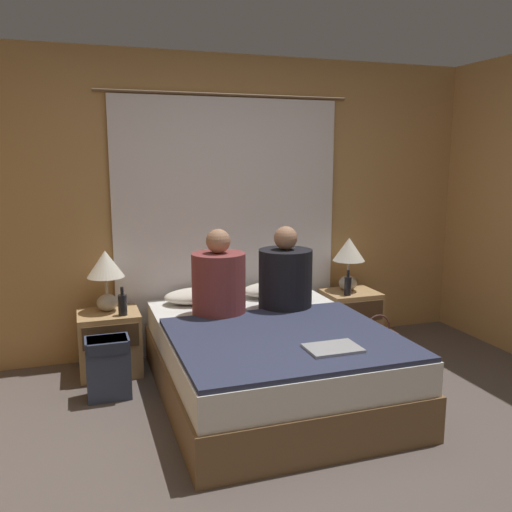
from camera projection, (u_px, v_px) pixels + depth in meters
ground_plane at (330, 466)px, 2.96m from camera, size 16.00×16.00×0.00m
wall_back at (227, 206)px, 4.66m from camera, size 4.61×0.06×2.50m
curtain_panel at (229, 226)px, 4.63m from camera, size 2.14×0.03×2.18m
bed at (269, 361)px, 3.82m from camera, size 1.49×1.95×0.50m
nightstand_left at (110, 343)px, 4.20m from camera, size 0.46×0.41×0.49m
nightstand_right at (350, 318)px, 4.85m from camera, size 0.46×0.41×0.49m
lamp_left at (106, 271)px, 4.15m from camera, size 0.28×0.28×0.48m
lamp_right at (349, 255)px, 4.81m from camera, size 0.28×0.28×0.48m
pillow_left at (199, 296)px, 4.38m from camera, size 0.56×0.33×0.12m
pillow_right at (275, 289)px, 4.59m from camera, size 0.56×0.33×0.12m
blanket_on_bed at (285, 338)px, 3.49m from camera, size 1.43×1.28×0.03m
person_left_in_bed at (219, 281)px, 4.00m from camera, size 0.40×0.40×0.65m
person_right_in_bed at (285, 277)px, 4.16m from camera, size 0.41×0.41×0.65m
beer_bottle_on_left_stand at (123, 304)px, 4.08m from camera, size 0.07×0.07×0.22m
beer_bottle_on_right_stand at (348, 285)px, 4.67m from camera, size 0.06×0.06×0.22m
laptop_on_bed at (333, 348)px, 3.23m from camera, size 0.32×0.23×0.02m
backpack_on_floor at (108, 364)px, 3.77m from camera, size 0.30×0.23×0.43m
handbag_on_floor at (377, 344)px, 4.52m from camera, size 0.30×0.18×0.38m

